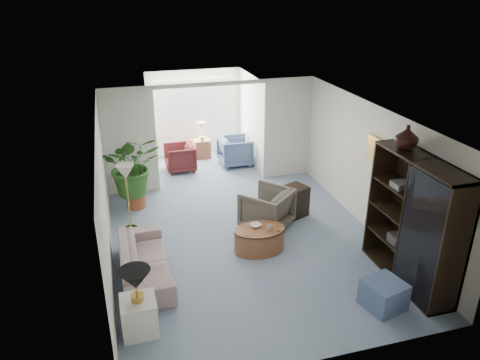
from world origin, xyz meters
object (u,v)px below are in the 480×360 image
object	(u,v)px
coffee_cup	(269,228)
ottoman	(384,295)
sunroom_chair_maroon	(180,158)
entertainment_cabinet	(414,222)
table_lamp	(135,279)
floor_lamp	(125,172)
end_table	(139,316)
sofa	(145,261)
sunroom_chair_blue	(235,151)
coffee_table	(259,239)
cabinet_urn	(407,137)
coffee_bowl	(255,225)
sunroom_table	(202,149)
wingback_chair	(267,208)
plant_pot	(136,200)
framed_picture	(377,150)
side_table_dark	(293,201)

from	to	relation	value
coffee_cup	ottoman	size ratio (longest dim) A/B	0.20
ottoman	sunroom_chair_maroon	distance (m)	6.68
entertainment_cabinet	coffee_cup	bearing A→B (deg)	143.98
table_lamp	floor_lamp	size ratio (longest dim) A/B	1.22
coffee_cup	sunroom_chair_maroon	bearing A→B (deg)	101.99
end_table	floor_lamp	distance (m)	3.19
sofa	sunroom_chair_blue	bearing A→B (deg)	-32.45
coffee_table	ottoman	distance (m)	2.44
end_table	cabinet_urn	bearing A→B (deg)	7.47
coffee_bowl	sunroom_chair_maroon	distance (m)	4.25
sofa	ottoman	xyz separation A→B (m)	(3.43, -1.82, -0.07)
floor_lamp	sunroom_table	distance (m)	4.32
ottoman	sunroom_chair_blue	bearing A→B (deg)	95.43
floor_lamp	cabinet_urn	size ratio (longest dim) A/B	0.94
coffee_table	coffee_bowl	distance (m)	0.27
end_table	floor_lamp	xyz separation A→B (m)	(0.06, 3.04, 0.98)
wingback_chair	plant_pot	xyz separation A→B (m)	(-2.47, 1.61, -0.25)
framed_picture	entertainment_cabinet	size ratio (longest dim) A/B	0.23
side_table_dark	ottoman	distance (m)	3.17
floor_lamp	wingback_chair	size ratio (longest dim) A/B	0.40
coffee_bowl	coffee_cup	size ratio (longest dim) A/B	1.89
coffee_bowl	wingback_chair	xyz separation A→B (m)	(0.46, 0.71, -0.07)
cabinet_urn	ottoman	bearing A→B (deg)	-126.26
table_lamp	coffee_cup	xyz separation A→B (m)	(2.46, 1.48, -0.39)
sunroom_chair_maroon	coffee_table	bearing A→B (deg)	9.82
table_lamp	sunroom_chair_blue	distance (m)	6.62
coffee_table	ottoman	size ratio (longest dim) A/B	1.73
table_lamp	side_table_dark	distance (m)	4.39
ottoman	plant_pot	distance (m)	5.61
table_lamp	sunroom_chair_blue	world-z (taller)	table_lamp
sunroom_chair_blue	entertainment_cabinet	bearing A→B (deg)	-167.22
floor_lamp	framed_picture	bearing A→B (deg)	-16.45
cabinet_urn	sunroom_table	bearing A→B (deg)	109.32
table_lamp	coffee_cup	distance (m)	2.90
sofa	cabinet_urn	world-z (taller)	cabinet_urn
coffee_bowl	cabinet_urn	distance (m)	3.05
floor_lamp	sunroom_table	xyz separation A→B (m)	(2.21, 3.58, -0.99)
wingback_chair	ottoman	xyz separation A→B (m)	(0.91, -2.86, -0.19)
sofa	plant_pot	xyz separation A→B (m)	(0.05, 2.66, -0.13)
sunroom_table	entertainment_cabinet	bearing A→B (deg)	-72.05
ottoman	entertainment_cabinet	bearing A→B (deg)	35.41
entertainment_cabinet	ottoman	xyz separation A→B (m)	(-0.77, -0.54, -0.85)
ottoman	table_lamp	bearing A→B (deg)	172.64
sofa	coffee_table	distance (m)	2.12
coffee_bowl	wingback_chair	size ratio (longest dim) A/B	0.23
coffee_bowl	coffee_cup	bearing A→B (deg)	-45.00
wingback_chair	side_table_dark	xyz separation A→B (m)	(0.70, 0.30, -0.08)
table_lamp	coffee_table	size ratio (longest dim) A/B	0.46
coffee_cup	plant_pot	bearing A→B (deg)	131.23
coffee_bowl	coffee_cup	world-z (taller)	coffee_cup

